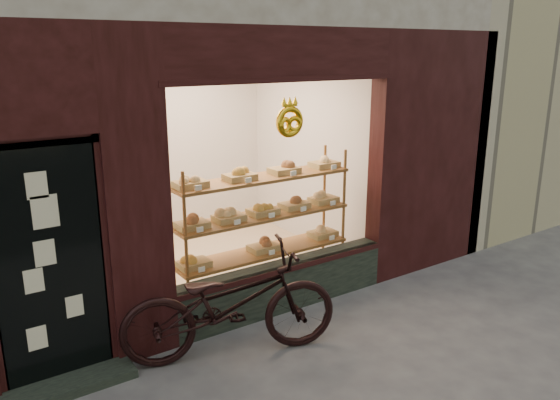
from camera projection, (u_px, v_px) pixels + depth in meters
display_shelf at (263, 226)px, 6.39m from camera, size 2.20×0.45×1.70m
bicycle at (230, 304)px, 5.17m from camera, size 2.19×1.34×1.09m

